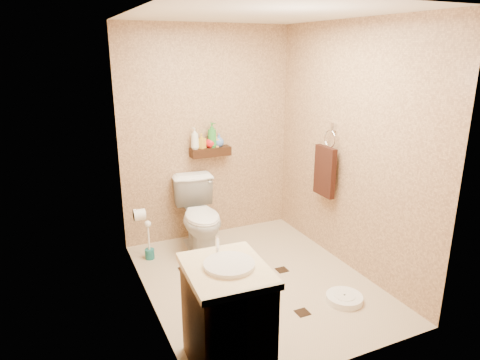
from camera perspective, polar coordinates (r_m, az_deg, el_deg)
name	(u,v)px	position (r m, az deg, el deg)	size (l,w,h in m)	color
ground	(256,281)	(4.22, 2.14, -13.27)	(2.50, 2.50, 0.00)	#BFAC8B
wall_back	(208,135)	(4.88, -4.33, 6.03)	(2.00, 0.04, 2.40)	tan
wall_front	(348,205)	(2.75, 14.19, -3.23)	(2.00, 0.04, 2.40)	tan
wall_left	(144,173)	(3.44, -12.70, 0.94)	(0.04, 2.50, 2.40)	tan
wall_right	(349,149)	(4.29, 14.37, 4.02)	(0.04, 2.50, 2.40)	tan
ceiling	(259,14)	(3.65, 2.59, 21.30)	(2.00, 2.50, 0.02)	silver
wall_shelf	(210,152)	(4.84, -3.96, 3.78)	(0.46, 0.14, 0.10)	#34190E
floor_accents	(258,282)	(4.20, 2.46, -13.39)	(1.29, 1.28, 0.01)	black
toilet	(200,217)	(4.64, -5.32, -4.89)	(0.45, 0.78, 0.80)	white
vanity	(227,317)	(3.03, -1.73, -17.79)	(0.56, 0.67, 0.90)	brown
bathroom_scale	(344,298)	(4.01, 13.73, -15.07)	(0.35, 0.35, 0.06)	white
toilet_brush	(149,245)	(4.65, -12.02, -8.53)	(0.10, 0.10, 0.43)	#1B6B6C
towel_ring	(325,169)	(4.49, 11.29, 1.45)	(0.12, 0.30, 0.76)	silver
toilet_paper	(139,215)	(4.24, -13.28, -4.54)	(0.12, 0.11, 0.12)	white
bottle_a	(195,138)	(4.75, -6.05, 5.54)	(0.09, 0.09, 0.24)	white
bottle_b	(202,141)	(4.78, -5.15, 5.22)	(0.08, 0.08, 0.17)	gold
bottle_c	(210,141)	(4.82, -3.97, 5.22)	(0.12, 0.12, 0.15)	red
bottle_d	(212,135)	(4.81, -3.75, 6.01)	(0.11, 0.11, 0.28)	#2E8A33
bottle_e	(216,141)	(4.84, -3.18, 5.28)	(0.07, 0.07, 0.15)	#FFA754
bottle_f	(219,140)	(4.85, -2.84, 5.34)	(0.12, 0.12, 0.15)	#4A71BA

